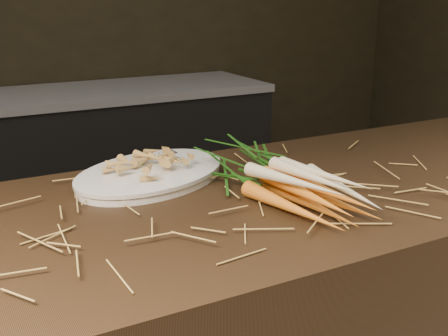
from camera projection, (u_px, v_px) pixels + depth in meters
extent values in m
cube|color=black|center=(99.00, 170.00, 3.02)|extent=(1.80, 0.60, 0.80)
cube|color=#99999E|center=(94.00, 93.00, 2.89)|extent=(1.82, 0.62, 0.04)
cone|color=orange|center=(292.00, 208.00, 1.09)|extent=(0.07, 0.28, 0.04)
cone|color=orange|center=(310.00, 203.00, 1.11)|extent=(0.05, 0.28, 0.04)
cone|color=orange|center=(326.00, 199.00, 1.13)|extent=(0.08, 0.28, 0.04)
cone|color=orange|center=(305.00, 193.00, 1.08)|extent=(0.04, 0.28, 0.04)
cone|color=orange|center=(322.00, 189.00, 1.11)|extent=(0.07, 0.28, 0.04)
cone|color=beige|center=(294.00, 181.00, 1.09)|extent=(0.08, 0.26, 0.04)
cone|color=beige|center=(313.00, 177.00, 1.10)|extent=(0.04, 0.26, 0.04)
cone|color=beige|center=(323.00, 175.00, 1.12)|extent=(0.05, 0.26, 0.05)
cone|color=beige|center=(343.00, 188.00, 1.12)|extent=(0.06, 0.26, 0.03)
ellipsoid|color=#265C16|center=(242.00, 159.00, 1.29)|extent=(0.19, 0.25, 0.09)
cube|color=silver|center=(195.00, 158.00, 1.40)|extent=(0.03, 0.15, 0.00)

